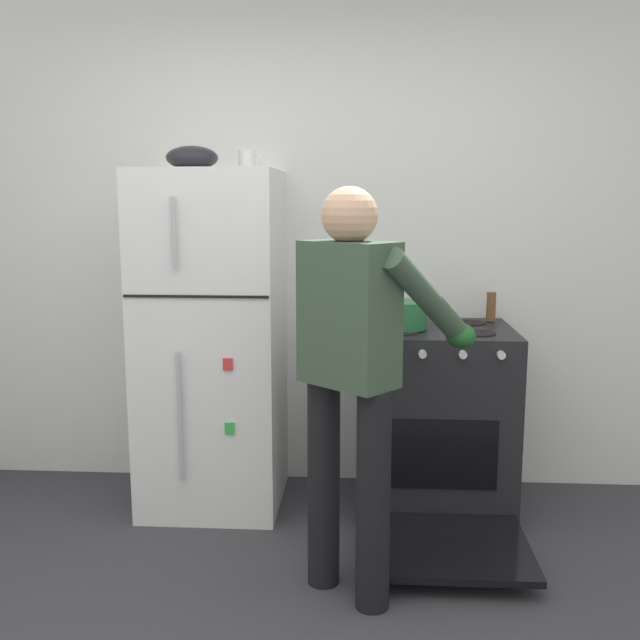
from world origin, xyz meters
TOP-DOWN VIEW (x-y plane):
  - kitchen_wall_back at (0.00, 1.95)m, footprint 6.00×0.10m
  - refrigerator at (-0.53, 1.57)m, footprint 0.68×0.72m
  - stove_range at (0.59, 1.55)m, footprint 0.76×1.23m
  - person_cook at (0.20, 0.73)m, footprint 0.71×0.75m
  - red_pot at (0.43, 1.52)m, footprint 0.33×0.23m
  - coffee_mug at (-0.35, 1.62)m, footprint 0.11×0.08m
  - pepper_mill at (0.89, 1.77)m, footprint 0.05×0.05m
  - mixing_bowl at (-0.61, 1.57)m, footprint 0.25×0.25m

SIDE VIEW (x-z plane):
  - stove_range at x=0.59m, z-range -0.01..0.92m
  - refrigerator at x=-0.53m, z-range 0.00..1.69m
  - person_cook at x=0.20m, z-range 0.16..1.76m
  - red_pot at x=0.43m, z-range 0.93..1.06m
  - pepper_mill at x=0.89m, z-range 0.93..1.08m
  - kitchen_wall_back at x=0.00m, z-range 0.00..2.70m
  - coffee_mug at x=-0.35m, z-range 1.69..1.79m
  - mixing_bowl at x=-0.61m, z-range 1.69..1.81m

